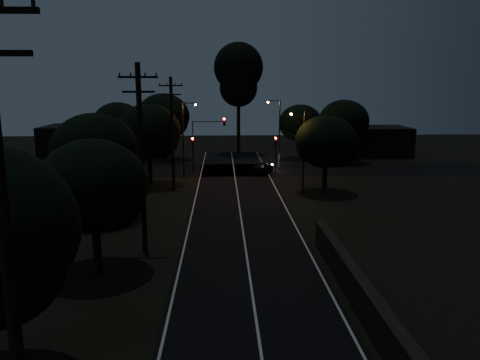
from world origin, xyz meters
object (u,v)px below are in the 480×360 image
signal_left (193,148)px  streetlight_c (302,146)px  streetlight_a (185,134)px  signal_mast (208,135)px  car (263,167)px  utility_pole_far (172,132)px  utility_pole_mid (141,157)px  utility_pole_near (7,254)px  tall_pine (238,74)px  signal_right (276,148)px  streetlight_b (278,129)px

signal_left → streetlight_c: bearing=-43.8°
streetlight_a → signal_mast: bearing=39.8°
signal_left → car: signal_left is taller
utility_pole_far → car: bearing=41.0°
utility_pole_mid → streetlight_c: (11.83, 15.00, -1.39)m
utility_pole_near → car: utility_pole_near is taller
streetlight_c → car: (-2.63, 10.00, -3.66)m
signal_mast → car: bearing=0.1°
signal_left → streetlight_c: streetlight_c is taller
utility_pole_near → tall_pine: size_ratio=0.77×
signal_right → streetlight_a: 10.26m
utility_pole_mid → utility_pole_near: bearing=-90.0°
utility_pole_near → tall_pine: bearing=83.0°
streetlight_b → streetlight_c: bearing=-87.9°
tall_pine → signal_left: tall_pine is taller
utility_pole_mid → streetlight_a: bearing=88.3°
streetlight_b → car: 6.00m
streetlight_a → car: bearing=13.2°
utility_pole_far → streetlight_a: bearing=83.4°
streetlight_a → tall_pine: bearing=69.6°
signal_left → signal_mast: size_ratio=0.66×
tall_pine → streetlight_c: 26.37m
utility_pole_mid → signal_mast: size_ratio=1.76×
tall_pine → streetlight_b: (4.31, -11.00, -6.59)m
signal_mast → streetlight_c: streetlight_c is taller
utility_pole_far → streetlight_c: utility_pole_far is taller
utility_pole_far → streetlight_b: utility_pole_far is taller
car → signal_right: bearing=-160.3°
tall_pine → signal_mast: (-3.91, -15.01, -6.89)m
tall_pine → signal_left: 18.09m
signal_left → signal_right: size_ratio=1.00×
utility_pole_near → signal_left: utility_pole_near is taller
streetlight_a → streetlight_c: 13.72m
tall_pine → streetlight_a: (-6.31, -17.00, -6.59)m
signal_right → streetlight_b: 4.45m
tall_pine → utility_pole_mid: bearing=-99.9°
signal_right → streetlight_b: bearing=80.0°
utility_pole_far → streetlight_c: 12.05m
utility_pole_far → tall_pine: tall_pine is taller
signal_right → streetlight_c: streetlight_c is taller
streetlight_a → utility_pole_far: bearing=-96.6°
utility_pole_near → car: size_ratio=2.98×
streetlight_c → signal_right: bearing=97.0°
utility_pole_mid → signal_left: (1.40, 24.99, -2.90)m
utility_pole_far → streetlight_b: (11.31, 12.00, -0.85)m
streetlight_a → car: streetlight_a is taller
signal_left → streetlight_a: streetlight_a is taller
utility_pole_mid → streetlight_c: bearing=51.7°
signal_mast → streetlight_c: bearing=-48.8°
signal_mast → streetlight_a: bearing=-140.2°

